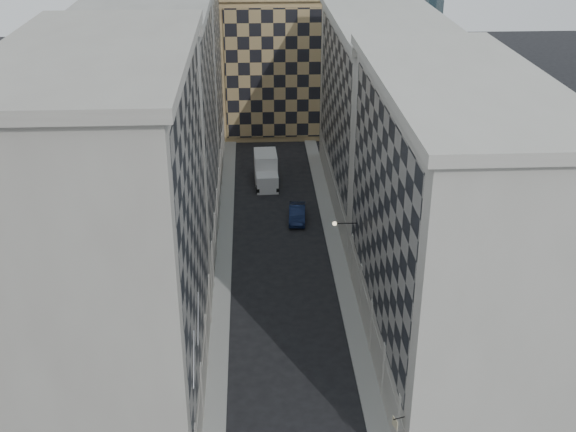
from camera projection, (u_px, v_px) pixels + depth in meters
name	position (u px, v px, depth m)	size (l,w,h in m)	color
sidewalk_west	(224.00, 257.00, 66.63)	(1.50, 100.00, 0.15)	gray
sidewalk_east	(337.00, 254.00, 67.13)	(1.50, 100.00, 0.15)	gray
bldg_left_a	(116.00, 241.00, 44.17)	(10.80, 22.80, 23.70)	gray
bldg_left_b	(157.00, 131.00, 64.17)	(10.80, 22.80, 22.70)	gray
bldg_left_c	(178.00, 74.00, 84.18)	(10.80, 22.80, 21.70)	gray
bldg_right_a	(448.00, 226.00, 49.45)	(10.80, 26.80, 20.70)	#AAA79C
bldg_right_b	(381.00, 113.00, 73.95)	(10.80, 28.80, 19.70)	#AAA79C
tan_block	(283.00, 58.00, 97.00)	(16.80, 14.80, 18.80)	tan
flagpoles_left	(196.00, 338.00, 41.57)	(0.10, 6.33, 2.33)	gray
bracket_lamp	(337.00, 224.00, 59.03)	(1.98, 0.36, 0.36)	black
box_truck	(266.00, 171.00, 81.82)	(2.69, 6.23, 3.38)	silver
dark_car	(297.00, 214.00, 73.33)	(1.63, 4.68, 1.54)	#101B3C
shop_sign	(395.00, 423.00, 41.21)	(0.70, 0.61, 0.69)	black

